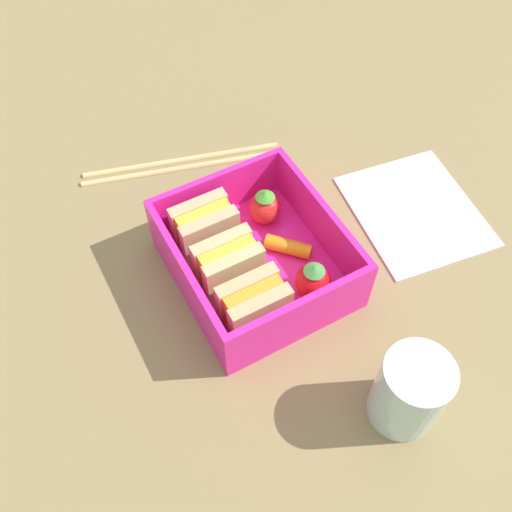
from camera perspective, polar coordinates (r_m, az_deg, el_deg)
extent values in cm
cube|color=olive|center=(53.66, 0.00, -2.27)|extent=(120.00, 120.00, 2.00)
cube|color=#EE1E92|center=(52.32, 0.00, -1.32)|extent=(15.67, 13.99, 1.20)
cube|color=#EE1E92|center=(48.35, -6.97, -2.48)|extent=(15.67, 0.60, 4.93)
cube|color=#EE1E92|center=(52.08, 6.48, 3.52)|extent=(15.67, 0.60, 4.93)
cube|color=#EE1E92|center=(46.41, 4.51, -6.00)|extent=(0.60, 12.79, 4.93)
cube|color=#EE1E92|center=(54.04, -3.88, 6.33)|extent=(0.60, 12.79, 4.93)
cube|color=tan|center=(46.57, 0.48, -5.93)|extent=(1.16, 5.48, 4.47)
cube|color=orange|center=(47.07, -0.21, -4.85)|extent=(1.16, 5.05, 4.11)
cube|color=tan|center=(47.60, -0.88, -3.79)|extent=(1.16, 5.48, 4.47)
cube|color=tan|center=(48.71, -2.17, -1.75)|extent=(1.16, 5.48, 4.47)
cube|color=yellow|center=(49.29, -2.79, -0.77)|extent=(1.16, 5.05, 4.11)
cube|color=tan|center=(49.90, -3.40, 0.19)|extent=(1.16, 5.48, 4.47)
cube|color=tan|center=(51.17, -4.57, 2.05)|extent=(1.16, 5.48, 4.47)
cube|color=yellow|center=(51.83, -5.13, 2.94)|extent=(1.16, 5.05, 4.11)
cube|color=tan|center=(52.51, -5.68, 3.81)|extent=(1.16, 5.48, 4.47)
sphere|color=red|center=(49.30, 5.71, -2.51)|extent=(3.11, 3.11, 3.11)
cone|color=#448942|center=(47.75, 5.89, -1.32)|extent=(1.87, 1.87, 0.60)
cylinder|color=orange|center=(52.34, 3.17, 1.05)|extent=(4.08, 3.94, 1.38)
sphere|color=red|center=(53.94, 0.90, 4.85)|extent=(3.07, 3.07, 3.07)
cone|color=#43932C|center=(52.55, 0.92, 6.13)|extent=(1.84, 1.84, 0.60)
cylinder|color=tan|center=(61.34, -7.50, 8.87)|extent=(6.48, 20.31, 0.70)
cylinder|color=tan|center=(62.12, -7.65, 9.58)|extent=(6.48, 20.31, 0.70)
cylinder|color=silver|center=(44.93, 15.10, -12.97)|extent=(5.27, 5.27, 7.44)
cube|color=silver|center=(59.21, 15.65, 4.42)|extent=(15.17, 13.52, 0.40)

